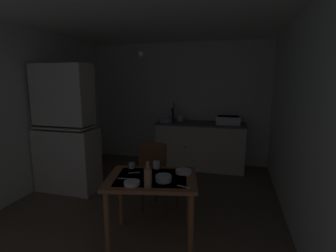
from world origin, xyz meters
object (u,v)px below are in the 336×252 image
at_px(sink_basin, 228,120).
at_px(mug_dark, 156,165).
at_px(mixing_bowl_counter, 166,120).
at_px(dining_table, 152,187).
at_px(serving_bowl_wide, 183,171).
at_px(hutch_cabinet, 66,133).
at_px(glass_bottle, 148,177).
at_px(hand_pump, 173,113).
at_px(chair_far_side, 157,176).

xyz_separation_m(sink_basin, mug_dark, (-0.73, -2.21, -0.21)).
height_order(mixing_bowl_counter, dining_table, mixing_bowl_counter).
xyz_separation_m(dining_table, serving_bowl_wide, (0.30, 0.20, 0.13)).
distance_m(sink_basin, mug_dark, 2.34).
distance_m(hutch_cabinet, mug_dark, 1.79).
relative_size(hutch_cabinet, sink_basin, 4.46).
distance_m(sink_basin, mixing_bowl_counter, 1.22).
distance_m(dining_table, glass_bottle, 0.33).
bearing_deg(serving_bowl_wide, mug_dark, 169.88).
distance_m(mixing_bowl_counter, dining_table, 2.50).
relative_size(mug_dark, glass_bottle, 0.33).
xyz_separation_m(hand_pump, mug_dark, (0.36, -2.26, -0.31)).
bearing_deg(hand_pump, mixing_bowl_counter, -143.73).
distance_m(hutch_cabinet, glass_bottle, 2.08).
bearing_deg(chair_far_side, mixing_bowl_counter, 102.19).
distance_m(dining_table, mug_dark, 0.31).
bearing_deg(dining_table, hand_pump, 98.90).
relative_size(hand_pump, dining_table, 0.37).
bearing_deg(chair_far_side, glass_bottle, -78.08).
relative_size(chair_far_side, serving_bowl_wide, 5.60).
bearing_deg(sink_basin, mixing_bowl_counter, -177.66).
distance_m(sink_basin, glass_bottle, 2.80).
relative_size(chair_far_side, mug_dark, 11.49).
relative_size(hand_pump, mug_dark, 4.58).
bearing_deg(mug_dark, glass_bottle, -81.20).
relative_size(dining_table, chair_far_side, 1.08).
xyz_separation_m(mixing_bowl_counter, chair_far_side, (0.40, -1.85, -0.43)).
relative_size(sink_basin, dining_table, 0.42).
relative_size(mixing_bowl_counter, dining_table, 0.25).
distance_m(hand_pump, mug_dark, 2.31).
relative_size(chair_far_side, glass_bottle, 3.83).
relative_size(mixing_bowl_counter, serving_bowl_wide, 1.52).
bearing_deg(chair_far_side, dining_table, -77.73).
height_order(sink_basin, hand_pump, hand_pump).
distance_m(hand_pump, dining_table, 2.59).
height_order(serving_bowl_wide, mug_dark, mug_dark).
xyz_separation_m(sink_basin, mixing_bowl_counter, (-1.22, -0.05, -0.04)).
relative_size(sink_basin, chair_far_side, 0.45).
bearing_deg(hand_pump, hutch_cabinet, -128.61).
bearing_deg(hutch_cabinet, serving_bowl_wide, -18.94).
bearing_deg(chair_far_side, hutch_cabinet, 168.55).
relative_size(serving_bowl_wide, mug_dark, 2.05).
bearing_deg(sink_basin, hutch_cabinet, -146.51).
bearing_deg(mixing_bowl_counter, sink_basin, 2.34).
bearing_deg(serving_bowl_wide, dining_table, -145.59).
distance_m(hutch_cabinet, mixing_bowl_counter, 1.93).
distance_m(hutch_cabinet, hand_pump, 2.09).
xyz_separation_m(hand_pump, serving_bowl_wide, (0.69, -2.31, -0.33)).
relative_size(sink_basin, mixing_bowl_counter, 1.66).
height_order(sink_basin, serving_bowl_wide, sink_basin).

